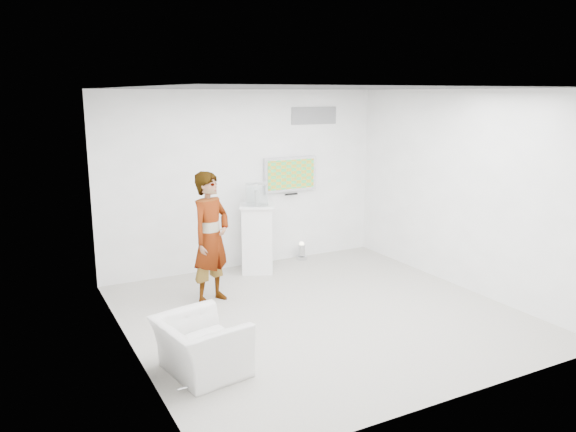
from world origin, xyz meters
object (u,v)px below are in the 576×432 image
at_px(pedestal, 257,238).
at_px(armchair, 201,346).
at_px(floor_uplight, 302,251).
at_px(tv, 290,174).
at_px(person, 211,238).

bearing_deg(pedestal, armchair, -124.54).
bearing_deg(floor_uplight, pedestal, -166.16).
distance_m(armchair, pedestal, 3.55).
height_order(tv, armchair, tv).
xyz_separation_m(person, armchair, (-0.85, -1.94, -0.64)).
bearing_deg(armchair, tv, -50.25).
distance_m(tv, pedestal, 1.33).
relative_size(tv, floor_uplight, 3.20).
bearing_deg(floor_uplight, armchair, -133.50).
bearing_deg(armchair, person, -33.10).
xyz_separation_m(tv, floor_uplight, (0.17, -0.12, -1.39)).
distance_m(tv, person, 2.47).
bearing_deg(tv, pedestal, -155.81).
height_order(tv, floor_uplight, tv).
bearing_deg(pedestal, person, -139.94).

